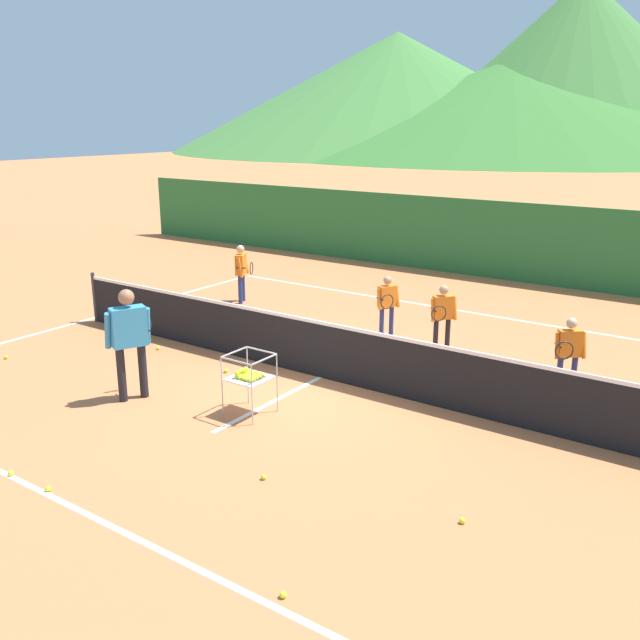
% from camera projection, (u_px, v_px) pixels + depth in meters
% --- Properties ---
extents(ground_plane, '(120.00, 120.00, 0.00)m').
position_uv_depth(ground_plane, '(320.00, 377.00, 11.54)').
color(ground_plane, '#C67042').
extents(line_baseline_near, '(12.04, 0.08, 0.01)m').
position_uv_depth(line_baseline_near, '(70.00, 506.00, 7.72)').
color(line_baseline_near, white).
rests_on(line_baseline_near, ground).
extents(line_baseline_far, '(12.04, 0.08, 0.01)m').
position_uv_depth(line_baseline_far, '(452.00, 309.00, 15.60)').
color(line_baseline_far, white).
rests_on(line_baseline_far, ground).
extents(line_sideline_west, '(0.08, 10.02, 0.01)m').
position_uv_depth(line_sideline_west, '(89.00, 319.00, 14.85)').
color(line_sideline_west, white).
rests_on(line_sideline_west, ground).
extents(line_service_center, '(0.08, 5.17, 0.01)m').
position_uv_depth(line_service_center, '(320.00, 377.00, 11.54)').
color(line_service_center, white).
rests_on(line_service_center, ground).
extents(tennis_net, '(11.63, 0.08, 1.05)m').
position_uv_depth(tennis_net, '(320.00, 349.00, 11.40)').
color(tennis_net, '#333338').
rests_on(tennis_net, ground).
extents(instructor, '(0.53, 0.85, 1.72)m').
position_uv_depth(instructor, '(129.00, 334.00, 10.39)').
color(instructor, black).
rests_on(instructor, ground).
extents(student_0, '(0.62, 0.55, 1.34)m').
position_uv_depth(student_0, '(241.00, 268.00, 16.00)').
color(student_0, navy).
rests_on(student_0, ground).
extents(student_1, '(0.41, 0.68, 1.21)m').
position_uv_depth(student_1, '(387.00, 300.00, 13.51)').
color(student_1, navy).
rests_on(student_1, ground).
extents(student_2, '(0.45, 0.68, 1.24)m').
position_uv_depth(student_2, '(443.00, 312.00, 12.64)').
color(student_2, black).
rests_on(student_2, ground).
extents(student_3, '(0.47, 0.64, 1.21)m').
position_uv_depth(student_3, '(569.00, 348.00, 10.70)').
color(student_3, navy).
rests_on(student_3, ground).
extents(ball_cart, '(0.58, 0.58, 0.90)m').
position_uv_depth(ball_cart, '(249.00, 376.00, 9.98)').
color(ball_cart, '#B7B7BC').
rests_on(ball_cart, ground).
extents(tennis_ball_0, '(0.07, 0.07, 0.07)m').
position_uv_depth(tennis_ball_0, '(6.00, 357.00, 12.41)').
color(tennis_ball_0, yellow).
rests_on(tennis_ball_0, ground).
extents(tennis_ball_1, '(0.07, 0.07, 0.07)m').
position_uv_depth(tennis_ball_1, '(264.00, 477.00, 8.28)').
color(tennis_ball_1, yellow).
rests_on(tennis_ball_1, ground).
extents(tennis_ball_2, '(0.07, 0.07, 0.07)m').
position_uv_depth(tennis_ball_2, '(158.00, 348.00, 12.89)').
color(tennis_ball_2, yellow).
rests_on(tennis_ball_2, ground).
extents(tennis_ball_3, '(0.07, 0.07, 0.07)m').
position_uv_depth(tennis_ball_3, '(283.00, 595.00, 6.24)').
color(tennis_ball_3, yellow).
rests_on(tennis_ball_3, ground).
extents(tennis_ball_4, '(0.07, 0.07, 0.07)m').
position_uv_depth(tennis_ball_4, '(48.00, 489.00, 8.01)').
color(tennis_ball_4, yellow).
rests_on(tennis_ball_4, ground).
extents(tennis_ball_5, '(0.07, 0.07, 0.07)m').
position_uv_depth(tennis_ball_5, '(226.00, 371.00, 11.74)').
color(tennis_ball_5, yellow).
rests_on(tennis_ball_5, ground).
extents(tennis_ball_6, '(0.07, 0.07, 0.07)m').
position_uv_depth(tennis_ball_6, '(11.00, 473.00, 8.36)').
color(tennis_ball_6, yellow).
rests_on(tennis_ball_6, ground).
extents(tennis_ball_7, '(0.07, 0.07, 0.07)m').
position_uv_depth(tennis_ball_7, '(462.00, 521.00, 7.38)').
color(tennis_ball_7, yellow).
rests_on(tennis_ball_7, ground).
extents(windscreen_fence, '(26.50, 0.08, 2.06)m').
position_uv_depth(windscreen_fence, '(512.00, 242.00, 18.13)').
color(windscreen_fence, '#286B33').
rests_on(windscreen_fence, ground).
extents(hill_0, '(43.82, 43.82, 19.87)m').
position_uv_depth(hill_0, '(578.00, 66.00, 82.43)').
color(hill_0, '#427A38').
rests_on(hill_0, ground).
extents(hill_1, '(59.62, 59.62, 10.64)m').
position_uv_depth(hill_1, '(510.00, 107.00, 81.06)').
color(hill_1, '#38702D').
rests_on(hill_1, ground).
extents(hill_2, '(56.33, 56.33, 14.27)m').
position_uv_depth(hill_2, '(396.00, 92.00, 87.52)').
color(hill_2, '#427A38').
rests_on(hill_2, ground).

